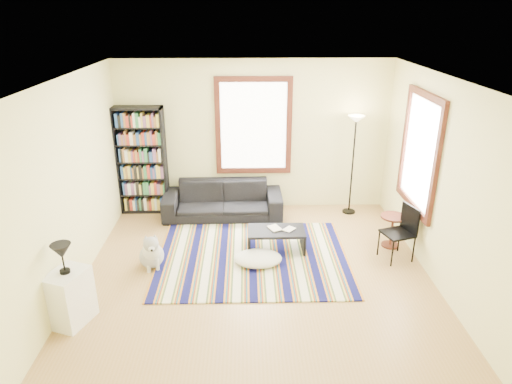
{
  "coord_description": "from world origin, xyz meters",
  "views": [
    {
      "loc": [
        -0.14,
        -5.7,
        3.62
      ],
      "look_at": [
        0.0,
        0.5,
        1.1
      ],
      "focal_mm": 32.0,
      "sensor_mm": 36.0,
      "label": 1
    }
  ],
  "objects_px": {
    "bookshelf": "(142,161)",
    "floor_cushion": "(258,258)",
    "coffee_table": "(276,240)",
    "floor_lamp": "(352,166)",
    "side_table": "(392,231)",
    "white_cabinet": "(70,297)",
    "folding_chair": "(397,234)",
    "sofa": "(223,200)",
    "dog": "(151,249)"
  },
  "relations": [
    {
      "from": "bookshelf",
      "to": "floor_cushion",
      "type": "height_order",
      "value": "bookshelf"
    },
    {
      "from": "coffee_table",
      "to": "floor_lamp",
      "type": "distance_m",
      "value": 2.19
    },
    {
      "from": "side_table",
      "to": "white_cabinet",
      "type": "xyz_separation_m",
      "value": [
        -4.5,
        -1.83,
        0.08
      ]
    },
    {
      "from": "side_table",
      "to": "white_cabinet",
      "type": "bearing_deg",
      "value": -157.91
    },
    {
      "from": "floor_cushion",
      "to": "floor_lamp",
      "type": "distance_m",
      "value": 2.69
    },
    {
      "from": "folding_chair",
      "to": "sofa",
      "type": "bearing_deg",
      "value": 130.91
    },
    {
      "from": "white_cabinet",
      "to": "bookshelf",
      "type": "bearing_deg",
      "value": 106.5
    },
    {
      "from": "bookshelf",
      "to": "floor_lamp",
      "type": "relative_size",
      "value": 1.08
    },
    {
      "from": "floor_cushion",
      "to": "folding_chair",
      "type": "distance_m",
      "value": 2.15
    },
    {
      "from": "side_table",
      "to": "dog",
      "type": "xyz_separation_m",
      "value": [
        -3.77,
        -0.53,
        0.02
      ]
    },
    {
      "from": "sofa",
      "to": "dog",
      "type": "xyz_separation_m",
      "value": [
        -0.99,
        -1.76,
        -0.03
      ]
    },
    {
      "from": "white_cabinet",
      "to": "floor_cushion",
      "type": "bearing_deg",
      "value": 50.03
    },
    {
      "from": "coffee_table",
      "to": "side_table",
      "type": "relative_size",
      "value": 1.67
    },
    {
      "from": "side_table",
      "to": "floor_cushion",
      "type": "bearing_deg",
      "value": -166.77
    },
    {
      "from": "floor_lamp",
      "to": "side_table",
      "type": "xyz_separation_m",
      "value": [
        0.4,
        -1.33,
        -0.66
      ]
    },
    {
      "from": "floor_lamp",
      "to": "side_table",
      "type": "relative_size",
      "value": 3.44
    },
    {
      "from": "coffee_table",
      "to": "white_cabinet",
      "type": "distance_m",
      "value": 3.15
    },
    {
      "from": "dog",
      "to": "bookshelf",
      "type": "bearing_deg",
      "value": 89.06
    },
    {
      "from": "coffee_table",
      "to": "side_table",
      "type": "distance_m",
      "value": 1.88
    },
    {
      "from": "coffee_table",
      "to": "side_table",
      "type": "height_order",
      "value": "side_table"
    },
    {
      "from": "sofa",
      "to": "floor_lamp",
      "type": "height_order",
      "value": "floor_lamp"
    },
    {
      "from": "coffee_table",
      "to": "floor_lamp",
      "type": "height_order",
      "value": "floor_lamp"
    },
    {
      "from": "white_cabinet",
      "to": "side_table",
      "type": "bearing_deg",
      "value": 42.64
    },
    {
      "from": "bookshelf",
      "to": "floor_cushion",
      "type": "bearing_deg",
      "value": -43.84
    },
    {
      "from": "sofa",
      "to": "dog",
      "type": "distance_m",
      "value": 2.02
    },
    {
      "from": "white_cabinet",
      "to": "dog",
      "type": "distance_m",
      "value": 1.49
    },
    {
      "from": "floor_cushion",
      "to": "folding_chair",
      "type": "bearing_deg",
      "value": 3.01
    },
    {
      "from": "sofa",
      "to": "floor_lamp",
      "type": "bearing_deg",
      "value": 1.68
    },
    {
      "from": "side_table",
      "to": "sofa",
      "type": "bearing_deg",
      "value": 156.13
    },
    {
      "from": "coffee_table",
      "to": "floor_cushion",
      "type": "distance_m",
      "value": 0.52
    },
    {
      "from": "floor_lamp",
      "to": "folding_chair",
      "type": "height_order",
      "value": "floor_lamp"
    },
    {
      "from": "bookshelf",
      "to": "coffee_table",
      "type": "distance_m",
      "value": 2.99
    },
    {
      "from": "sofa",
      "to": "coffee_table",
      "type": "bearing_deg",
      "value": -56.39
    },
    {
      "from": "floor_lamp",
      "to": "white_cabinet",
      "type": "distance_m",
      "value": 5.21
    },
    {
      "from": "floor_cushion",
      "to": "floor_lamp",
      "type": "height_order",
      "value": "floor_lamp"
    },
    {
      "from": "coffee_table",
      "to": "bookshelf",
      "type": "bearing_deg",
      "value": 146.3
    },
    {
      "from": "floor_cushion",
      "to": "white_cabinet",
      "type": "xyz_separation_m",
      "value": [
        -2.33,
        -1.32,
        0.26
      ]
    },
    {
      "from": "side_table",
      "to": "bookshelf",
      "type": "bearing_deg",
      "value": 160.63
    },
    {
      "from": "coffee_table",
      "to": "floor_cushion",
      "type": "bearing_deg",
      "value": -125.6
    },
    {
      "from": "white_cabinet",
      "to": "floor_lamp",
      "type": "bearing_deg",
      "value": 58.11
    },
    {
      "from": "folding_chair",
      "to": "side_table",
      "type": "bearing_deg",
      "value": 64.59
    },
    {
      "from": "bookshelf",
      "to": "floor_cushion",
      "type": "distance_m",
      "value": 3.04
    },
    {
      "from": "folding_chair",
      "to": "dog",
      "type": "bearing_deg",
      "value": 163.79
    },
    {
      "from": "coffee_table",
      "to": "white_cabinet",
      "type": "xyz_separation_m",
      "value": [
        -2.63,
        -1.73,
        0.17
      ]
    },
    {
      "from": "sofa",
      "to": "floor_lamp",
      "type": "xyz_separation_m",
      "value": [
        2.38,
        0.1,
        0.61
      ]
    },
    {
      "from": "coffee_table",
      "to": "floor_cushion",
      "type": "xyz_separation_m",
      "value": [
        -0.3,
        -0.42,
        -0.09
      ]
    },
    {
      "from": "side_table",
      "to": "coffee_table",
      "type": "bearing_deg",
      "value": -177.1
    },
    {
      "from": "sofa",
      "to": "folding_chair",
      "type": "height_order",
      "value": "folding_chair"
    },
    {
      "from": "white_cabinet",
      "to": "dog",
      "type": "bearing_deg",
      "value": 81.02
    },
    {
      "from": "floor_lamp",
      "to": "dog",
      "type": "height_order",
      "value": "floor_lamp"
    }
  ]
}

